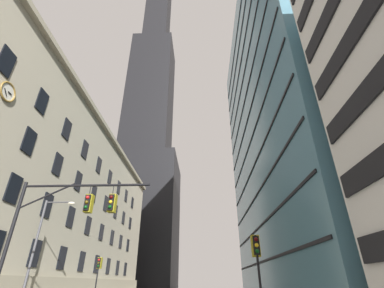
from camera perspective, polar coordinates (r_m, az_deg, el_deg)
name	(u,v)px	position (r m, az deg, el deg)	size (l,w,h in m)	color
station_building	(45,200)	(41.53, -29.25, -10.52)	(13.83, 58.07, 23.28)	#B2A88E
dark_skyscraper	(148,123)	(106.57, -9.41, 4.55)	(24.53, 24.53, 192.98)	black
glass_office_midrise	(308,118)	(45.55, 23.85, 5.09)	(19.50, 40.46, 49.28)	teal
traffic_signal_mast	(68,216)	(16.95, -25.31, -13.90)	(7.69, 0.63, 6.92)	black
traffic_light_near_right	(256,250)	(14.81, 13.74, -21.45)	(0.40, 0.63, 3.76)	black
traffic_light_far_left	(99,266)	(30.61, -19.46, -23.54)	(0.40, 0.63, 3.85)	black
street_lamppost	(41,239)	(24.48, -29.79, -17.45)	(2.50, 0.32, 7.55)	#47474C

